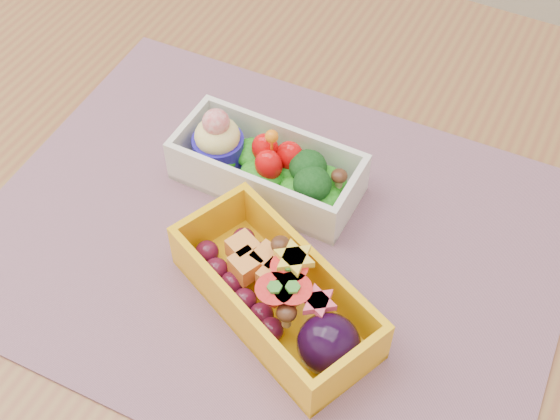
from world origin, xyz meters
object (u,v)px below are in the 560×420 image
at_px(placemat, 270,239).
at_px(bento_white, 266,166).
at_px(table, 257,278).
at_px(bento_yellow, 278,294).

xyz_separation_m(placemat, bento_white, (-0.03, 0.05, 0.02)).
bearing_deg(table, bento_white, 101.71).
height_order(bento_white, bento_yellow, bento_white).
xyz_separation_m(placemat, bento_yellow, (0.04, -0.06, 0.03)).
height_order(placemat, bento_yellow, bento_yellow).
bearing_deg(bento_yellow, table, 153.32).
height_order(placemat, bento_white, bento_white).
bearing_deg(bento_yellow, placemat, 147.02).
bearing_deg(placemat, bento_white, 120.35).
distance_m(bento_white, bento_yellow, 0.14).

